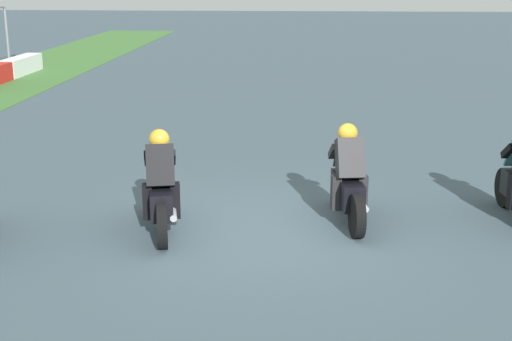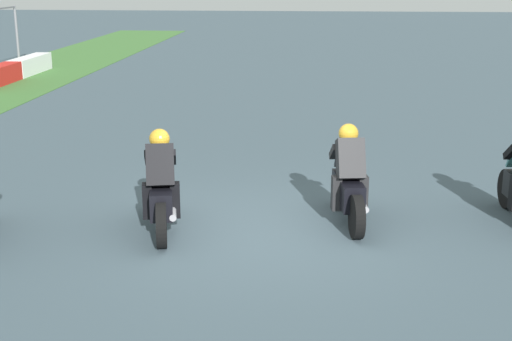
% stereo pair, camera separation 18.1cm
% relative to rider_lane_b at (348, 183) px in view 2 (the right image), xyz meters
% --- Properties ---
extents(ground_plane, '(120.00, 120.00, 0.00)m').
position_rel_rider_lane_b_xyz_m(ground_plane, '(-0.55, 1.30, -0.62)').
color(ground_plane, '#40525B').
extents(rider_lane_b, '(2.04, 0.60, 1.51)m').
position_rel_rider_lane_b_xyz_m(rider_lane_b, '(0.00, 0.00, 0.00)').
color(rider_lane_b, black).
rests_on(rider_lane_b, ground_plane).
extents(rider_lane_c, '(2.03, 0.64, 1.51)m').
position_rel_rider_lane_b_xyz_m(rider_lane_c, '(-0.60, 2.75, 0.00)').
color(rider_lane_c, black).
rests_on(rider_lane_c, ground_plane).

